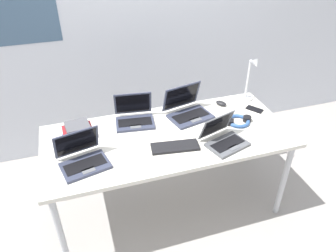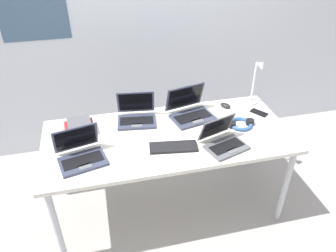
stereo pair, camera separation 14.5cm
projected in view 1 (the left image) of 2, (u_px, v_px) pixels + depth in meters
name	position (u px, v px, depth m)	size (l,w,h in m)	color
ground_plane	(168.00, 205.00, 2.80)	(12.00, 12.00, 0.00)	gray
wall_back	(131.00, 17.00, 2.94)	(6.00, 0.13, 2.60)	silver
desk	(168.00, 141.00, 2.42)	(1.80, 0.80, 0.74)	silver
desk_lamp	(250.00, 80.00, 2.69)	(0.12, 0.18, 0.40)	silver
laptop_near_lamp	(134.00, 117.00, 2.51)	(0.32, 0.28, 0.21)	#33384C
laptop_back_left	(224.00, 138.00, 2.28)	(0.34, 0.32, 0.20)	#515459
laptop_back_right	(83.00, 158.00, 2.10)	(0.35, 0.32, 0.22)	#33384C
laptop_near_mouse	(188.00, 110.00, 2.58)	(0.38, 0.35, 0.24)	#33384C
external_keyboard	(175.00, 147.00, 2.25)	(0.33, 0.12, 0.02)	black
computer_mouse	(221.00, 103.00, 2.73)	(0.06, 0.10, 0.03)	black
cell_phone	(254.00, 109.00, 2.68)	(0.06, 0.14, 0.01)	black
headphones	(238.00, 121.00, 2.51)	(0.21, 0.18, 0.04)	#335999
book_stack	(78.00, 131.00, 2.35)	(0.24, 0.19, 0.10)	navy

